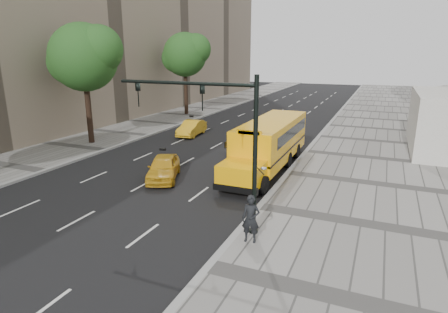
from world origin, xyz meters
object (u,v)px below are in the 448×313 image
at_px(taxi_far, 192,128).
at_px(tree_b, 84,57).
at_px(school_bus, 270,140).
at_px(traffic_signal, 221,134).
at_px(taxi_near, 163,167).
at_px(pedestrian, 251,219).
at_px(tree_c, 186,54).

bearing_deg(taxi_far, tree_b, -139.02).
xyz_separation_m(tree_b, school_bus, (14.90, -0.32, -5.07)).
bearing_deg(taxi_far, traffic_signal, -63.68).
relative_size(school_bus, taxi_near, 2.85).
relative_size(pedestrian, traffic_signal, 0.29).
bearing_deg(tree_b, school_bus, -1.21).
distance_m(tree_c, taxi_near, 24.03).
distance_m(pedestrian, traffic_signal, 3.48).
xyz_separation_m(tree_c, pedestrian, (17.16, -26.40, -5.87)).
height_order(tree_b, school_bus, tree_b).
bearing_deg(pedestrian, tree_b, 139.71).
bearing_deg(traffic_signal, school_bus, 94.21).
height_order(taxi_near, taxi_far, taxi_near).
bearing_deg(pedestrian, taxi_near, 134.50).
bearing_deg(school_bus, pedestrian, -77.55).
bearing_deg(traffic_signal, pedestrian, -26.79).
xyz_separation_m(tree_b, taxi_near, (9.88, -5.09, -6.15)).
xyz_separation_m(taxi_near, pedestrian, (7.27, -5.41, 0.40)).
bearing_deg(tree_b, traffic_signal, -31.92).
distance_m(tree_b, school_bus, 15.75).
distance_m(tree_b, pedestrian, 20.92).
bearing_deg(school_bus, taxi_near, -136.46).
relative_size(school_bus, traffic_signal, 1.81).
bearing_deg(taxi_near, tree_b, 129.65).
height_order(taxi_far, traffic_signal, traffic_signal).
height_order(tree_c, school_bus, tree_c).
xyz_separation_m(tree_c, taxi_far, (5.81, -9.80, -6.29)).
distance_m(school_bus, traffic_signal, 9.71).
relative_size(school_bus, taxi_far, 2.85).
relative_size(tree_c, traffic_signal, 1.47).
bearing_deg(taxi_near, taxi_far, 86.90).
xyz_separation_m(taxi_near, taxi_far, (-4.08, 11.19, -0.02)).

